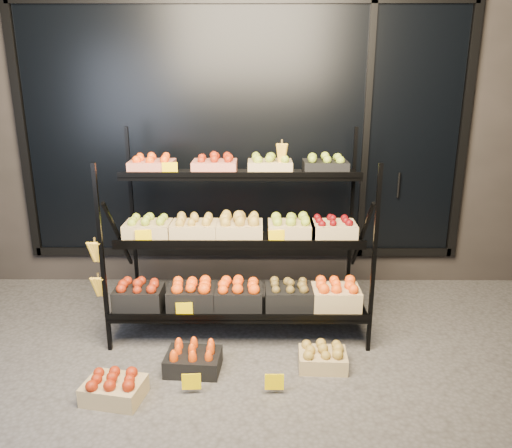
{
  "coord_description": "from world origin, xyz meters",
  "views": [
    {
      "loc": [
        0.15,
        -3.34,
        2.1
      ],
      "look_at": [
        0.13,
        0.55,
        0.94
      ],
      "focal_mm": 35.0,
      "sensor_mm": 36.0,
      "label": 1
    }
  ],
  "objects_px": {
    "floor_crate_left": "(114,387)",
    "floor_crate_midleft": "(193,359)",
    "display_rack": "(239,240)",
    "floor_crate_midright": "(323,357)"
  },
  "relations": [
    {
      "from": "floor_crate_left",
      "to": "floor_crate_midleft",
      "type": "distance_m",
      "value": 0.6
    },
    {
      "from": "floor_crate_left",
      "to": "floor_crate_midright",
      "type": "bearing_deg",
      "value": 26.24
    },
    {
      "from": "display_rack",
      "to": "floor_crate_left",
      "type": "relative_size",
      "value": 5.06
    },
    {
      "from": "floor_crate_midright",
      "to": "display_rack",
      "type": "bearing_deg",
      "value": 137.12
    },
    {
      "from": "floor_crate_left",
      "to": "floor_crate_midright",
      "type": "height_order",
      "value": "floor_crate_left"
    },
    {
      "from": "floor_crate_left",
      "to": "floor_crate_midleft",
      "type": "xyz_separation_m",
      "value": [
        0.49,
        0.35,
        0.0
      ]
    },
    {
      "from": "floor_crate_midright",
      "to": "floor_crate_midleft",
      "type": "bearing_deg",
      "value": -174.61
    },
    {
      "from": "display_rack",
      "to": "floor_crate_left",
      "type": "xyz_separation_m",
      "value": [
        -0.8,
        -1.05,
        -0.69
      ]
    },
    {
      "from": "floor_crate_midleft",
      "to": "floor_crate_midright",
      "type": "xyz_separation_m",
      "value": [
        0.96,
        0.04,
        -0.01
      ]
    },
    {
      "from": "floor_crate_left",
      "to": "floor_crate_midleft",
      "type": "bearing_deg",
      "value": 46.49
    }
  ]
}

